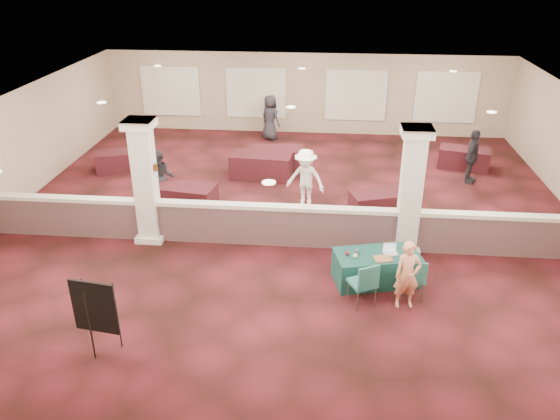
# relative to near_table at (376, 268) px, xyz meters

# --- Properties ---
(ground) EXTENTS (16.00, 16.00, 0.00)m
(ground) POSITION_rel_near_table_xyz_m (-2.19, 3.00, -0.36)
(ground) COLOR #4D131A
(ground) RESTS_ON ground
(wall_back) EXTENTS (16.00, 0.04, 3.20)m
(wall_back) POSITION_rel_near_table_xyz_m (-2.19, 11.00, 1.24)
(wall_back) COLOR gray
(wall_back) RESTS_ON ground
(wall_front) EXTENTS (16.00, 0.04, 3.20)m
(wall_front) POSITION_rel_near_table_xyz_m (-2.19, -5.00, 1.24)
(wall_front) COLOR gray
(wall_front) RESTS_ON ground
(wall_left) EXTENTS (0.04, 16.00, 3.20)m
(wall_left) POSITION_rel_near_table_xyz_m (-10.19, 3.00, 1.24)
(wall_left) COLOR gray
(wall_left) RESTS_ON ground
(ceiling) EXTENTS (16.00, 16.00, 0.02)m
(ceiling) POSITION_rel_near_table_xyz_m (-2.19, 3.00, 2.84)
(ceiling) COLOR white
(ceiling) RESTS_ON wall_back
(partition_wall) EXTENTS (15.60, 0.28, 1.10)m
(partition_wall) POSITION_rel_near_table_xyz_m (-2.19, 1.50, 0.21)
(partition_wall) COLOR brown
(partition_wall) RESTS_ON ground
(column_left) EXTENTS (0.72, 0.72, 3.20)m
(column_left) POSITION_rel_near_table_xyz_m (-5.69, 1.50, 1.28)
(column_left) COLOR silver
(column_left) RESTS_ON ground
(column_right) EXTENTS (0.72, 0.72, 3.20)m
(column_right) POSITION_rel_near_table_xyz_m (0.81, 1.50, 1.28)
(column_right) COLOR silver
(column_right) RESTS_ON ground
(sconce_left) EXTENTS (0.12, 0.12, 0.18)m
(sconce_left) POSITION_rel_near_table_xyz_m (-5.97, 1.50, 1.64)
(sconce_left) COLOR brown
(sconce_left) RESTS_ON column_left
(sconce_right) EXTENTS (0.12, 0.12, 0.18)m
(sconce_right) POSITION_rel_near_table_xyz_m (-5.41, 1.50, 1.64)
(sconce_right) COLOR brown
(sconce_right) RESTS_ON column_left
(near_table) EXTENTS (2.02, 1.34, 0.71)m
(near_table) POSITION_rel_near_table_xyz_m (0.00, 0.00, 0.00)
(near_table) COLOR #0D3128
(near_table) RESTS_ON ground
(conf_chair_main) EXTENTS (0.49, 0.49, 0.96)m
(conf_chair_main) POSITION_rel_near_table_xyz_m (0.75, -0.60, 0.21)
(conf_chair_main) COLOR #206053
(conf_chair_main) RESTS_ON ground
(conf_chair_side) EXTENTS (0.68, 0.68, 1.02)m
(conf_chair_side) POSITION_rel_near_table_xyz_m (-0.31, -0.96, 0.25)
(conf_chair_side) COLOR #206053
(conf_chair_side) RESTS_ON ground
(easel_board) EXTENTS (0.89, 0.49, 1.52)m
(easel_board) POSITION_rel_near_table_xyz_m (-5.29, -2.88, 0.61)
(easel_board) COLOR black
(easel_board) RESTS_ON ground
(woman) EXTENTS (0.59, 0.44, 1.50)m
(woman) POSITION_rel_near_table_xyz_m (0.55, -0.89, 0.39)
(woman) COLOR #E88665
(woman) RESTS_ON ground
(far_table_front_left) EXTENTS (1.94, 1.18, 0.74)m
(far_table_front_left) POSITION_rel_near_table_xyz_m (-5.29, 3.34, 0.01)
(far_table_front_left) COLOR black
(far_table_front_left) RESTS_ON ground
(far_table_front_center) EXTENTS (2.05, 1.14, 0.80)m
(far_table_front_center) POSITION_rel_near_table_xyz_m (-3.36, 6.00, 0.04)
(far_table_front_center) COLOR black
(far_table_front_center) RESTS_ON ground
(far_table_front_right) EXTENTS (1.78, 1.27, 0.65)m
(far_table_front_right) POSITION_rel_near_table_xyz_m (0.31, 3.54, -0.03)
(far_table_front_right) COLOR black
(far_table_front_right) RESTS_ON ground
(far_table_back_left) EXTENTS (1.84, 1.37, 0.67)m
(far_table_back_left) POSITION_rel_near_table_xyz_m (-8.21, 6.20, -0.02)
(far_table_back_left) COLOR black
(far_table_back_left) RESTS_ON ground
(far_table_back_center) EXTENTS (1.95, 1.09, 0.76)m
(far_table_back_center) POSITION_rel_near_table_xyz_m (-2.98, 6.75, 0.03)
(far_table_back_center) COLOR black
(far_table_back_center) RESTS_ON ground
(far_table_back_right) EXTENTS (1.83, 1.24, 0.68)m
(far_table_back_right) POSITION_rel_near_table_xyz_m (3.48, 7.53, -0.02)
(far_table_back_right) COLOR black
(far_table_back_right) RESTS_ON ground
(attendee_a) EXTENTS (0.86, 0.58, 1.65)m
(attendee_a) POSITION_rel_near_table_xyz_m (-6.00, 3.63, 0.47)
(attendee_a) COLOR black
(attendee_a) RESTS_ON ground
(attendee_b) EXTENTS (1.24, 0.85, 1.77)m
(attendee_b) POSITION_rel_near_table_xyz_m (-1.80, 3.81, 0.53)
(attendee_b) COLOR silver
(attendee_b) RESTS_ON ground
(attendee_c) EXTENTS (0.88, 1.13, 1.74)m
(attendee_c) POSITION_rel_near_table_xyz_m (3.38, 6.19, 0.51)
(attendee_c) COLOR black
(attendee_c) RESTS_ON ground
(attendee_d) EXTENTS (0.97, 0.90, 1.75)m
(attendee_d) POSITION_rel_near_table_xyz_m (-3.51, 10.00, 0.52)
(attendee_d) COLOR black
(attendee_d) RESTS_ON ground
(laptop_base) EXTENTS (0.37, 0.29, 0.02)m
(laptop_base) POSITION_rel_near_table_xyz_m (0.30, 0.02, 0.36)
(laptop_base) COLOR silver
(laptop_base) RESTS_ON near_table
(laptop_screen) EXTENTS (0.32, 0.09, 0.21)m
(laptop_screen) POSITION_rel_near_table_xyz_m (0.27, 0.13, 0.48)
(laptop_screen) COLOR silver
(laptop_screen) RESTS_ON near_table
(screen_glow) EXTENTS (0.28, 0.07, 0.19)m
(screen_glow) POSITION_rel_near_table_xyz_m (0.27, 0.13, 0.47)
(screen_glow) COLOR silver
(screen_glow) RESTS_ON near_table
(knitting) EXTENTS (0.45, 0.38, 0.03)m
(knitting) POSITION_rel_near_table_xyz_m (0.11, -0.22, 0.37)
(knitting) COLOR #BD631E
(knitting) RESTS_ON near_table
(yarn_cream) EXTENTS (0.11, 0.11, 0.11)m
(yarn_cream) POSITION_rel_near_table_xyz_m (-0.50, -0.22, 0.41)
(yarn_cream) COLOR beige
(yarn_cream) RESTS_ON near_table
(yarn_red) EXTENTS (0.10, 0.10, 0.10)m
(yarn_red) POSITION_rel_near_table_xyz_m (-0.67, -0.12, 0.40)
(yarn_red) COLOR maroon
(yarn_red) RESTS_ON near_table
(yarn_grey) EXTENTS (0.10, 0.10, 0.10)m
(yarn_grey) POSITION_rel_near_table_xyz_m (-0.45, 0.01, 0.41)
(yarn_grey) COLOR #47474C
(yarn_grey) RESTS_ON near_table
(scissors) EXTENTS (0.12, 0.06, 0.01)m
(scissors) POSITION_rel_near_table_xyz_m (0.68, -0.11, 0.36)
(scissors) COLOR #B41314
(scissors) RESTS_ON near_table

